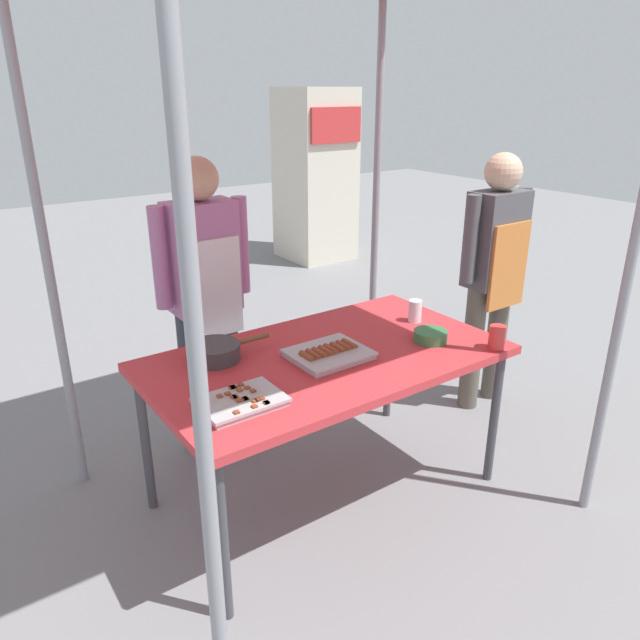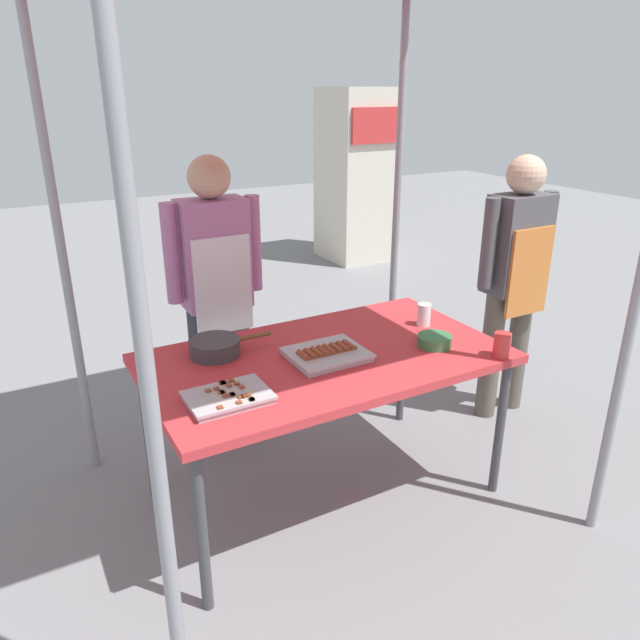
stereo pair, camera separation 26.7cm
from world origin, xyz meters
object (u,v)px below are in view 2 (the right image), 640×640
at_px(tray_meat_skewers, 228,397).
at_px(neighbor_stall_right, 357,176).
at_px(cooking_wok, 215,346).
at_px(drink_cup_near_edge, 424,315).
at_px(stall_table, 325,365).
at_px(customer_nearby, 515,269).
at_px(condiment_bowl, 435,341).
at_px(tray_grilled_sausages, 327,354).
at_px(drink_cup_by_wok, 502,345).
at_px(vendor_woman, 216,281).

xyz_separation_m(tray_meat_skewers, neighbor_stall_right, (3.02, 3.84, 0.17)).
relative_size(cooking_wok, drink_cup_near_edge, 3.43).
height_order(stall_table, customer_nearby, customer_nearby).
height_order(condiment_bowl, neighbor_stall_right, neighbor_stall_right).
xyz_separation_m(tray_grilled_sausages, neighbor_stall_right, (2.49, 3.68, 0.17)).
height_order(tray_meat_skewers, neighbor_stall_right, neighbor_stall_right).
xyz_separation_m(tray_grilled_sausages, drink_cup_by_wok, (0.69, -0.36, 0.04)).
relative_size(cooking_wok, vendor_woman, 0.25).
relative_size(drink_cup_by_wok, customer_nearby, 0.07).
height_order(cooking_wok, condiment_bowl, cooking_wok).
height_order(drink_cup_near_edge, customer_nearby, customer_nearby).
bearing_deg(tray_grilled_sausages, tray_meat_skewers, -163.43).
relative_size(tray_meat_skewers, cooking_wok, 0.82).
bearing_deg(stall_table, neighbor_stall_right, 55.78).
bearing_deg(condiment_bowl, customer_nearby, 22.09).
bearing_deg(cooking_wok, vendor_woman, 68.78).
distance_m(stall_table, neighbor_stall_right, 4.42).
distance_m(cooking_wok, condiment_bowl, 1.01).
height_order(tray_meat_skewers, vendor_woman, vendor_woman).
bearing_deg(customer_nearby, tray_grilled_sausages, -170.84).
bearing_deg(tray_grilled_sausages, customer_nearby, 9.16).
bearing_deg(tray_grilled_sausages, condiment_bowl, -14.24).
height_order(drink_cup_by_wok, neighbor_stall_right, neighbor_stall_right).
xyz_separation_m(cooking_wok, drink_cup_by_wok, (1.11, -0.64, 0.01)).
bearing_deg(neighbor_stall_right, customer_nearby, -108.15).
xyz_separation_m(tray_grilled_sausages, customer_nearby, (1.36, 0.22, 0.14)).
relative_size(stall_table, vendor_woman, 1.02).
xyz_separation_m(tray_meat_skewers, cooking_wok, (0.10, 0.43, 0.02)).
bearing_deg(tray_grilled_sausages, drink_cup_near_edge, 9.39).
height_order(drink_cup_near_edge, vendor_woman, vendor_woman).
distance_m(tray_grilled_sausages, drink_cup_near_edge, 0.63).
height_order(cooking_wok, vendor_woman, vendor_woman).
bearing_deg(drink_cup_by_wok, drink_cup_near_edge, 98.18).
xyz_separation_m(tray_grilled_sausages, drink_cup_near_edge, (0.62, 0.10, 0.04)).
bearing_deg(cooking_wok, tray_grilled_sausages, -33.01).
distance_m(stall_table, customer_nearby, 1.37).
distance_m(tray_grilled_sausages, vendor_woman, 0.82).
distance_m(cooking_wok, neighbor_stall_right, 4.49).
bearing_deg(customer_nearby, drink_cup_by_wok, -138.94).
height_order(tray_grilled_sausages, cooking_wok, cooking_wok).
distance_m(stall_table, drink_cup_near_edge, 0.62).
relative_size(stall_table, drink_cup_near_edge, 14.15).
xyz_separation_m(stall_table, neighbor_stall_right, (2.48, 3.65, 0.24)).
bearing_deg(condiment_bowl, cooking_wok, 156.56).
distance_m(drink_cup_near_edge, vendor_woman, 1.09).
height_order(tray_meat_skewers, drink_cup_near_edge, drink_cup_near_edge).
bearing_deg(drink_cup_near_edge, condiment_bowl, -116.97).
height_order(condiment_bowl, drink_cup_by_wok, drink_cup_by_wok).
relative_size(condiment_bowl, customer_nearby, 0.10).
xyz_separation_m(tray_meat_skewers, drink_cup_by_wok, (1.21, -0.21, 0.04)).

